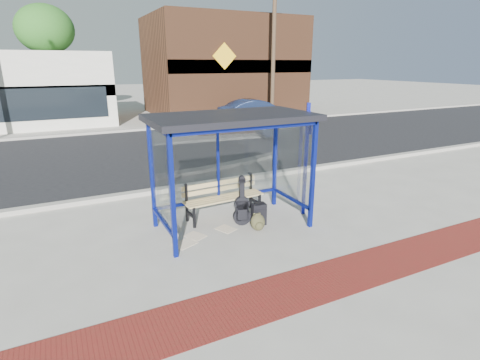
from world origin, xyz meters
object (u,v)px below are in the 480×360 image
suitcase (259,214)px  parked_car (257,112)px  backpack (258,223)px  bench (223,196)px  fire_hydrant (283,112)px  guitar_bag (242,208)px

suitcase → parked_car: (6.74, 12.38, 0.47)m
parked_car → backpack: bearing=154.3°
bench → fire_hydrant: bench is taller
backpack → fire_hydrant: 16.91m
bench → fire_hydrant: size_ratio=2.54×
backpack → fire_hydrant: bearing=67.6°
fire_hydrant → suitcase: bearing=-124.3°
bench → parked_car: size_ratio=0.43×
guitar_bag → suitcase: bearing=-11.5°
backpack → parked_car: (6.89, 12.62, 0.54)m
parked_car → guitar_bag: bearing=152.8°
bench → guitar_bag: size_ratio=1.79×
suitcase → fire_hydrant: size_ratio=0.71×
suitcase → guitar_bag: bearing=159.4°
guitar_bag → parked_car: 14.11m
fire_hydrant → guitar_bag: bearing=-125.5°
backpack → parked_car: size_ratio=0.08×
suitcase → fire_hydrant: 16.62m
bench → backpack: bench is taller
bench → suitcase: (0.50, -0.79, -0.25)m
fire_hydrant → parked_car: bearing=-152.6°
backpack → parked_car: parked_car is taller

